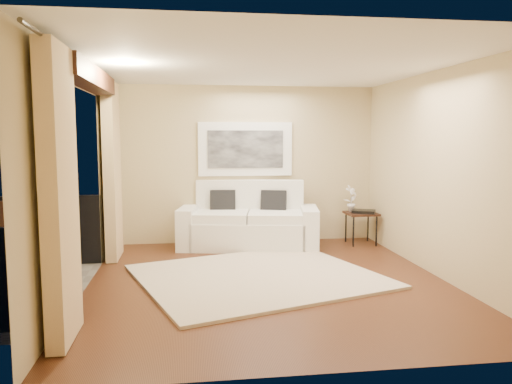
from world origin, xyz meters
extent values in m
plane|color=#502A17|center=(0.00, 0.00, 0.00)|extent=(5.00, 5.00, 0.00)
plane|color=white|center=(0.00, 0.00, 2.70)|extent=(5.00, 5.00, 0.00)
plane|color=tan|center=(0.00, 2.50, 1.35)|extent=(4.50, 0.00, 4.50)
plane|color=tan|center=(0.00, -2.50, 1.35)|extent=(4.50, 0.00, 4.50)
plane|color=tan|center=(2.25, 0.00, 1.35)|extent=(0.00, 5.00, 5.00)
plane|color=tan|center=(-2.25, 1.85, 1.35)|extent=(0.00, 2.70, 2.70)
plane|color=tan|center=(-2.25, -1.85, 1.35)|extent=(0.00, 2.70, 2.70)
plane|color=tan|center=(-2.25, 0.00, 2.55)|extent=(0.00, 2.40, 2.40)
cube|color=#321910|center=(-2.13, 0.00, 2.52)|extent=(0.28, 2.40, 0.22)
cube|color=#605B56|center=(-3.15, 0.00, -0.06)|extent=(1.80, 2.60, 0.12)
cube|color=black|center=(-3.15, 1.27, 0.50)|extent=(1.80, 0.06, 1.00)
cube|color=#DDBC88|center=(-2.11, 1.55, 1.32)|extent=(0.16, 0.75, 2.62)
cube|color=#DDBC88|center=(-2.11, -1.55, 1.32)|extent=(0.16, 0.75, 2.62)
cylinder|color=#4C473F|center=(-2.11, 0.00, 2.63)|extent=(0.04, 4.80, 0.04)
cube|color=white|center=(0.00, 2.47, 1.62)|extent=(1.62, 0.05, 0.92)
cube|color=black|center=(0.00, 2.44, 1.62)|extent=(1.30, 0.02, 0.64)
cube|color=beige|center=(-0.11, 0.20, 0.02)|extent=(3.57, 3.34, 0.04)
cube|color=white|center=(0.00, 2.02, 0.23)|extent=(1.98, 1.28, 0.45)
cube|color=white|center=(0.06, 2.39, 0.65)|extent=(1.85, 0.56, 0.89)
cube|color=white|center=(-0.99, 2.20, 0.33)|extent=(0.43, 1.00, 0.67)
cube|color=white|center=(0.98, 1.84, 0.33)|extent=(0.43, 1.00, 0.67)
cube|color=white|center=(-0.45, 2.07, 0.53)|extent=(1.00, 1.00, 0.15)
cube|color=white|center=(0.43, 1.91, 0.53)|extent=(1.00, 1.00, 0.15)
cube|color=black|center=(-0.41, 2.31, 0.71)|extent=(0.45, 0.24, 0.44)
cube|color=black|center=(0.44, 2.16, 0.71)|extent=(0.47, 0.32, 0.44)
cube|color=#321910|center=(1.93, 2.00, 0.53)|extent=(0.52, 0.52, 0.04)
cylinder|color=black|center=(1.73, 1.80, 0.26)|extent=(0.03, 0.03, 0.51)
cylinder|color=black|center=(2.13, 1.80, 0.26)|extent=(0.03, 0.03, 0.51)
cylinder|color=black|center=(1.73, 2.20, 0.26)|extent=(0.03, 0.03, 0.51)
cylinder|color=black|center=(2.13, 2.20, 0.26)|extent=(0.03, 0.03, 0.51)
cube|color=black|center=(1.95, 1.95, 0.57)|extent=(0.46, 0.41, 0.05)
imported|color=white|center=(1.79, 2.12, 0.78)|extent=(0.29, 0.27, 0.46)
cylinder|color=#321910|center=(-3.37, 0.72, 0.33)|extent=(0.04, 0.04, 0.67)
cube|color=#321910|center=(-3.24, 0.62, 0.48)|extent=(0.53, 0.53, 0.05)
cube|color=#321910|center=(-3.20, 0.43, 0.75)|extent=(0.45, 0.15, 0.59)
cylinder|color=#321910|center=(-3.10, 0.84, 0.23)|extent=(0.03, 0.03, 0.46)
cylinder|color=#321910|center=(-3.46, 0.76, 0.23)|extent=(0.03, 0.03, 0.46)
cylinder|color=#321910|center=(-3.03, 0.49, 0.23)|extent=(0.03, 0.03, 0.46)
camera|label=1|loc=(-0.99, -6.09, 1.84)|focal=35.00mm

